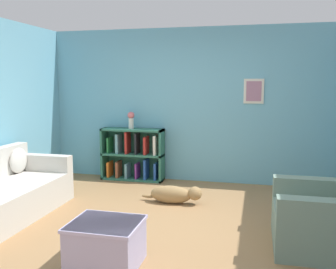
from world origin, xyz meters
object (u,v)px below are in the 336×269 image
recliner_chair (335,218)px  vase (131,119)px  coffee_table (106,242)px  couch (0,195)px  dog (175,194)px  bookshelf (133,155)px

recliner_chair → vase: bearing=143.7°
coffee_table → recliner_chair: bearing=22.6°
couch → vase: (0.99, 2.17, 0.77)m
coffee_table → dog: coffee_table is taller
couch → dog: bearing=27.7°
recliner_chair → dog: bearing=151.6°
bookshelf → dog: (0.99, -1.13, -0.31)m
coffee_table → vase: size_ratio=2.21×
couch → bookshelf: size_ratio=1.77×
coffee_table → dog: size_ratio=0.73×
dog → vase: (-1.02, 1.11, 0.93)m
dog → vase: vase is taller
couch → dog: couch is taller
vase → recliner_chair: bearing=-36.3°
couch → bookshelf: 2.42m
dog → vase: bearing=132.5°
recliner_chair → coffee_table: (-2.13, -0.88, -0.10)m
vase → bookshelf: bearing=38.9°
couch → bookshelf: bookshelf is taller
recliner_chair → bookshelf: bearing=143.2°
vase → couch: bearing=-114.6°
bookshelf → couch: bearing=-114.9°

